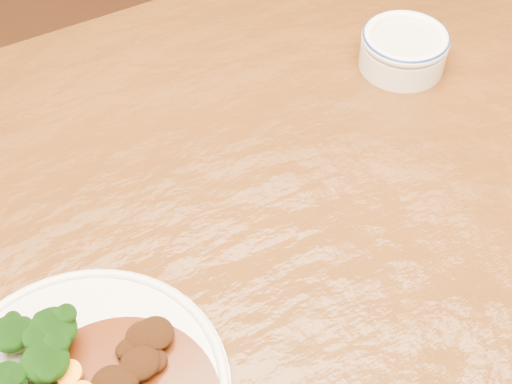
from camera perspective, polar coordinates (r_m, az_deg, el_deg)
dining_table at (r=0.76m, az=2.60°, el=-8.36°), size 1.54×0.97×0.75m
broccoli_florets at (r=0.62m, az=-18.54°, el=-12.80°), size 0.12×0.09×0.04m
dip_bowl at (r=0.89m, az=11.74°, el=11.21°), size 0.10×0.10×0.05m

